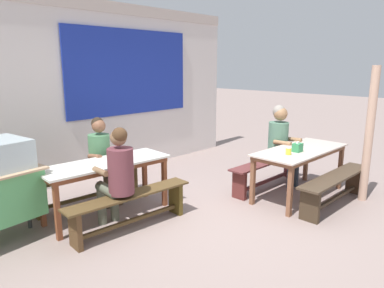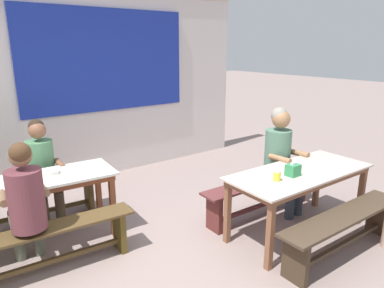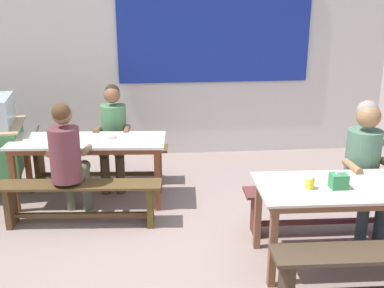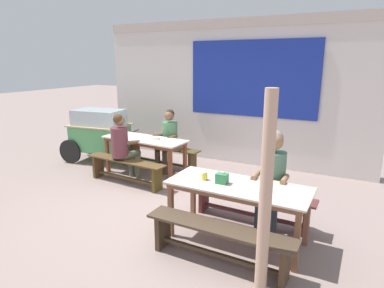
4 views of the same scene
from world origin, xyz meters
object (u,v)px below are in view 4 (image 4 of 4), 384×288
(tissue_box, at_px, (222,178))
(condiment_jar, at_px, (204,176))
(person_left_back_turned, at_px, (123,144))
(bench_near_back, at_px, (252,201))
(food_cart, at_px, (99,131))
(soup_bowl, at_px, (155,138))
(person_center_facing, at_px, (168,136))
(bench_far_back, at_px, (162,153))
(wooden_support_post, at_px, (266,197))
(bench_near_front, at_px, (218,238))
(dining_table_far, at_px, (145,142))
(person_right_near_table, at_px, (272,174))
(bench_far_front, at_px, (126,168))
(dining_table_near, at_px, (238,190))

(tissue_box, bearing_deg, condiment_jar, 177.43)
(person_left_back_turned, bearing_deg, bench_near_back, -10.20)
(food_cart, relative_size, soup_bowl, 10.17)
(person_center_facing, distance_m, condiment_jar, 2.70)
(bench_far_back, distance_m, wooden_support_post, 4.18)
(bench_near_back, relative_size, bench_near_front, 1.01)
(bench_near_front, relative_size, condiment_jar, 15.87)
(dining_table_far, distance_m, person_right_near_table, 2.93)
(dining_table_far, relative_size, soup_bowl, 10.62)
(person_left_back_turned, distance_m, tissue_box, 2.64)
(food_cart, bearing_deg, bench_far_front, -32.12)
(person_center_facing, relative_size, condiment_jar, 11.64)
(person_left_back_turned, relative_size, soup_bowl, 7.88)
(bench_near_back, height_order, condiment_jar, condiment_jar)
(dining_table_near, height_order, food_cart, food_cart)
(dining_table_far, height_order, wooden_support_post, wooden_support_post)
(food_cart, bearing_deg, dining_table_far, -12.26)
(person_left_back_turned, height_order, wooden_support_post, wooden_support_post)
(bench_far_front, bearing_deg, wooden_support_post, -29.91)
(person_right_near_table, bearing_deg, person_left_back_turned, 169.56)
(dining_table_far, xyz_separation_m, person_center_facing, (0.25, 0.48, 0.04))
(bench_far_back, xyz_separation_m, bench_near_back, (2.43, -1.52, -0.00))
(tissue_box, relative_size, wooden_support_post, 0.08)
(condiment_jar, distance_m, wooden_support_post, 1.24)
(soup_bowl, bearing_deg, wooden_support_post, -40.47)
(bench_near_back, bearing_deg, bench_near_front, -91.62)
(dining_table_far, height_order, bench_near_back, dining_table_far)
(bench_near_front, height_order, food_cart, food_cart)
(dining_table_near, bearing_deg, person_right_near_table, 60.09)
(bench_far_back, height_order, soup_bowl, soup_bowl)
(dining_table_near, distance_m, wooden_support_post, 1.00)
(person_left_back_turned, bearing_deg, wooden_support_post, -30.26)
(person_center_facing, bearing_deg, tissue_box, -45.58)
(dining_table_far, xyz_separation_m, bench_near_back, (2.47, -0.95, -0.36))
(person_center_facing, bearing_deg, food_cart, -174.42)
(bench_near_back, bearing_deg, person_center_facing, 147.13)
(bench_far_back, bearing_deg, tissue_box, -43.96)
(bench_near_back, distance_m, tissue_box, 0.83)
(bench_near_back, relative_size, soup_bowl, 10.54)
(person_center_facing, distance_m, person_right_near_table, 2.91)
(dining_table_far, bearing_deg, bench_far_front, -94.11)
(condiment_jar, bearing_deg, wooden_support_post, -37.83)
(soup_bowl, bearing_deg, person_center_facing, 87.52)
(bench_near_back, distance_m, soup_bowl, 2.50)
(dining_table_near, bearing_deg, person_left_back_turned, 158.17)
(bench_near_front, bearing_deg, person_right_near_table, 74.04)
(dining_table_far, distance_m, bench_near_front, 3.24)
(dining_table_far, xyz_separation_m, person_right_near_table, (2.75, -1.02, 0.11))
(bench_near_back, height_order, person_left_back_turned, person_left_back_turned)
(bench_near_front, relative_size, tissue_box, 11.48)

